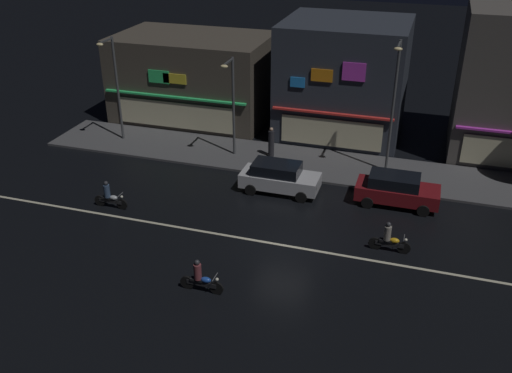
% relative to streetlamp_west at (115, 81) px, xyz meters
% --- Properties ---
extents(ground_plane, '(140.00, 140.00, 0.00)m').
position_rel_streetlamp_west_xyz_m(ground_plane, '(13.55, -8.91, -4.14)').
color(ground_plane, black).
extents(lane_divider_stripe, '(33.91, 0.16, 0.01)m').
position_rel_streetlamp_west_xyz_m(lane_divider_stripe, '(13.55, -8.91, -4.14)').
color(lane_divider_stripe, beige).
rests_on(lane_divider_stripe, ground).
extents(sidewalk_far, '(35.70, 4.56, 0.14)m').
position_rel_streetlamp_west_xyz_m(sidewalk_far, '(13.55, 0.20, -4.07)').
color(sidewalk_far, '#4C4C4F').
rests_on(sidewalk_far, ground).
extents(storefront_left_block, '(10.74, 7.01, 5.94)m').
position_rel_streetlamp_west_xyz_m(storefront_left_block, '(2.84, 5.90, -1.18)').
color(storefront_left_block, '#4C443A').
rests_on(storefront_left_block, ground).
extents(storefront_right_block, '(7.99, 7.53, 7.55)m').
position_rel_streetlamp_west_xyz_m(storefront_right_block, '(13.55, 6.17, -0.37)').
color(storefront_right_block, '#2D333D').
rests_on(storefront_right_block, ground).
extents(streetlamp_west, '(0.44, 1.64, 6.75)m').
position_rel_streetlamp_west_xyz_m(streetlamp_west, '(0.00, 0.00, 0.00)').
color(streetlamp_west, '#47494C').
rests_on(streetlamp_west, sidewalk_far).
extents(streetlamp_mid, '(0.44, 1.64, 6.12)m').
position_rel_streetlamp_west_xyz_m(streetlamp_mid, '(7.93, -0.17, -0.33)').
color(streetlamp_mid, '#47494C').
rests_on(streetlamp_mid, sidewalk_far).
extents(streetlamp_east, '(0.44, 1.64, 7.68)m').
position_rel_streetlamp_west_xyz_m(streetlamp_east, '(17.27, 0.31, 0.48)').
color(streetlamp_east, '#47494C').
rests_on(streetlamp_east, sidewalk_far).
extents(pedestrian_on_sidewalk, '(0.37, 0.37, 1.89)m').
position_rel_streetlamp_west_xyz_m(pedestrian_on_sidewalk, '(10.24, 0.44, -3.13)').
color(pedestrian_on_sidewalk, '#232328').
rests_on(pedestrian_on_sidewalk, sidewalk_far).
extents(parked_car_near_kerb, '(4.30, 1.98, 1.67)m').
position_rel_streetlamp_west_xyz_m(parked_car_near_kerb, '(18.16, -3.24, -3.28)').
color(parked_car_near_kerb, maroon).
rests_on(parked_car_near_kerb, ground).
extents(parked_car_trailing, '(4.30, 1.98, 1.67)m').
position_rel_streetlamp_west_xyz_m(parked_car_trailing, '(11.89, -3.69, -3.28)').
color(parked_car_trailing, silver).
rests_on(parked_car_trailing, ground).
extents(motorcycle_lead, '(1.90, 0.60, 1.52)m').
position_rel_streetlamp_west_xyz_m(motorcycle_lead, '(3.93, -8.13, -3.51)').
color(motorcycle_lead, black).
rests_on(motorcycle_lead, ground).
extents(motorcycle_following, '(1.90, 0.60, 1.52)m').
position_rel_streetlamp_west_xyz_m(motorcycle_following, '(11.17, -13.25, -3.51)').
color(motorcycle_following, black).
rests_on(motorcycle_following, ground).
extents(motorcycle_opposite_lane, '(1.90, 0.60, 1.52)m').
position_rel_streetlamp_west_xyz_m(motorcycle_opposite_lane, '(18.26, -7.90, -3.51)').
color(motorcycle_opposite_lane, black).
rests_on(motorcycle_opposite_lane, ground).
extents(traffic_cone, '(0.36, 0.36, 0.55)m').
position_rel_streetlamp_west_xyz_m(traffic_cone, '(13.56, -3.03, -3.87)').
color(traffic_cone, orange).
rests_on(traffic_cone, ground).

